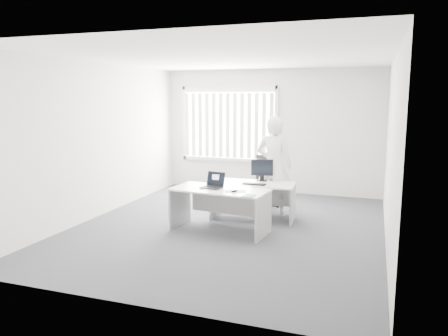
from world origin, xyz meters
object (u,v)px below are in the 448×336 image
(office_chair, at_px, (266,191))
(laptop, at_px, (211,181))
(monitor, at_px, (262,170))
(person, at_px, (274,166))
(desk_far, at_px, (253,193))
(desk_near, at_px, (220,201))

(office_chair, bearing_deg, laptop, -112.69)
(office_chair, relative_size, monitor, 2.57)
(person, bearing_deg, monitor, 56.34)
(person, bearing_deg, office_chair, -57.82)
(desk_far, distance_m, laptop, 1.05)
(desk_far, distance_m, person, 0.69)
(laptop, bearing_deg, office_chair, 85.88)
(desk_near, height_order, monitor, monitor)
(laptop, bearing_deg, monitor, 72.75)
(desk_far, xyz_separation_m, office_chair, (-0.00, 0.97, -0.16))
(person, relative_size, laptop, 5.69)
(person, distance_m, monitor, 0.29)
(office_chair, relative_size, person, 0.56)
(person, bearing_deg, desk_near, 70.12)
(person, relative_size, monitor, 4.61)
(monitor, bearing_deg, office_chair, 89.34)
(desk_far, xyz_separation_m, person, (0.27, 0.45, 0.44))
(person, xyz_separation_m, monitor, (-0.17, -0.22, -0.06))
(desk_near, height_order, office_chair, office_chair)
(office_chair, distance_m, person, 0.84)
(office_chair, xyz_separation_m, laptop, (-0.46, -1.83, 0.52))
(desk_far, height_order, laptop, laptop)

